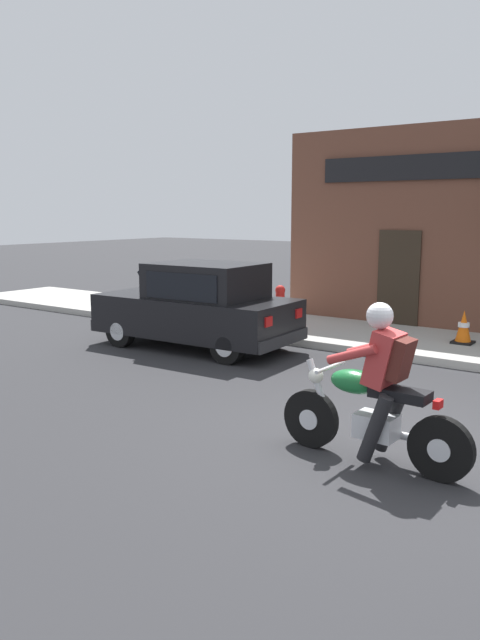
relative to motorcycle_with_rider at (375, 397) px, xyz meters
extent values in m
plane|color=#2B2B2D|center=(0.80, -0.02, -0.68)|extent=(80.00, 80.00, 0.00)
cube|color=#ADAAA3|center=(5.59, 2.98, -0.61)|extent=(2.60, 22.00, 0.14)
cube|color=#2D2319|center=(6.87, 2.48, 0.37)|extent=(0.04, 0.90, 2.10)
cylinder|color=black|center=(0.03, 0.72, -0.37)|extent=(0.13, 0.62, 0.62)
cylinder|color=silver|center=(0.03, 0.72, -0.37)|extent=(0.13, 0.22, 0.22)
cylinder|color=black|center=(-0.03, -0.68, -0.37)|extent=(0.13, 0.62, 0.62)
cylinder|color=silver|center=(-0.03, -0.68, -0.37)|extent=(0.13, 0.22, 0.22)
cube|color=silver|center=(0.00, -0.03, -0.29)|extent=(0.30, 0.41, 0.24)
ellipsoid|color=#196B33|center=(0.01, 0.22, 0.12)|extent=(0.32, 0.53, 0.24)
cube|color=black|center=(-0.01, -0.26, 0.08)|extent=(0.28, 0.57, 0.10)
cylinder|color=silver|center=(0.02, 0.62, -0.05)|extent=(0.08, 0.33, 0.68)
cylinder|color=silver|center=(0.02, 0.50, 0.23)|extent=(0.56, 0.06, 0.04)
sphere|color=silver|center=(0.03, 0.67, 0.11)|extent=(0.16, 0.16, 0.16)
cylinder|color=silver|center=(0.14, -0.43, -0.39)|extent=(0.10, 0.55, 0.08)
cube|color=red|center=(-0.03, -0.63, 0.05)|extent=(0.12, 0.06, 0.08)
cylinder|color=black|center=(-0.19, -0.09, -0.25)|extent=(0.15, 0.36, 0.71)
cylinder|color=black|center=(0.17, -0.11, -0.25)|extent=(0.15, 0.36, 0.71)
cube|color=#B23333|center=(-0.01, -0.08, 0.40)|extent=(0.35, 0.34, 0.57)
cylinder|color=#B23333|center=(-0.20, 0.17, 0.44)|extent=(0.11, 0.52, 0.26)
cylinder|color=#B23333|center=(0.20, 0.15, 0.44)|extent=(0.11, 0.52, 0.26)
sphere|color=silver|center=(0.00, -0.02, 0.81)|extent=(0.26, 0.26, 0.26)
cube|color=#4C1E19|center=(-0.01, -0.24, 0.42)|extent=(0.29, 0.25, 0.42)
cylinder|color=black|center=(2.36, 6.04, -0.38)|extent=(0.20, 0.61, 0.60)
cylinder|color=silver|center=(2.36, 6.04, -0.38)|extent=(0.21, 0.34, 0.33)
cylinder|color=black|center=(3.80, 6.09, -0.38)|extent=(0.20, 0.61, 0.60)
cylinder|color=silver|center=(3.80, 6.09, -0.38)|extent=(0.21, 0.34, 0.33)
cylinder|color=black|center=(2.45, 3.64, -0.38)|extent=(0.20, 0.61, 0.60)
cylinder|color=silver|center=(2.45, 3.64, -0.38)|extent=(0.21, 0.34, 0.33)
cylinder|color=black|center=(3.89, 3.69, -0.38)|extent=(0.20, 0.61, 0.60)
cylinder|color=silver|center=(3.89, 3.69, -0.38)|extent=(0.21, 0.34, 0.33)
cube|color=black|center=(3.12, 4.86, -0.08)|extent=(1.77, 3.76, 0.70)
cube|color=black|center=(3.13, 4.61, 0.56)|extent=(1.51, 1.95, 0.66)
cube|color=black|center=(3.10, 5.48, 0.51)|extent=(1.34, 0.40, 0.51)
cube|color=black|center=(2.41, 4.59, 0.54)|extent=(0.08, 1.52, 0.46)
cube|color=black|center=(3.86, 4.64, 0.54)|extent=(0.08, 1.52, 0.46)
cube|color=silver|center=(2.55, 6.70, 0.04)|extent=(0.24, 0.05, 0.14)
cube|color=red|center=(2.68, 2.99, 0.06)|extent=(0.20, 0.05, 0.16)
cube|color=silver|center=(3.57, 6.74, 0.04)|extent=(0.24, 0.05, 0.14)
cube|color=red|center=(3.70, 3.02, 0.06)|extent=(0.20, 0.05, 0.16)
cube|color=#28282B|center=(3.06, 6.69, -0.33)|extent=(1.61, 0.18, 0.20)
cube|color=#28282B|center=(3.19, 3.03, -0.33)|extent=(1.61, 0.18, 0.20)
cube|color=black|center=(5.70, 0.77, -0.52)|extent=(0.36, 0.36, 0.04)
cone|color=orange|center=(5.70, 0.77, -0.22)|extent=(0.28, 0.28, 0.56)
cylinder|color=white|center=(5.70, 0.77, -0.20)|extent=(0.20, 0.20, 0.08)
cylinder|color=red|center=(5.04, 4.23, -0.46)|extent=(0.24, 0.24, 0.16)
cylinder|color=red|center=(5.04, 4.23, -0.09)|extent=(0.18, 0.18, 0.58)
sphere|color=red|center=(5.04, 4.23, 0.24)|extent=(0.20, 0.20, 0.20)
cylinder|color=red|center=(4.91, 4.23, -0.04)|extent=(0.10, 0.08, 0.08)
cylinder|color=red|center=(5.17, 4.23, -0.04)|extent=(0.10, 0.08, 0.08)
camera|label=1|loc=(-5.55, -2.35, 1.79)|focal=35.00mm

